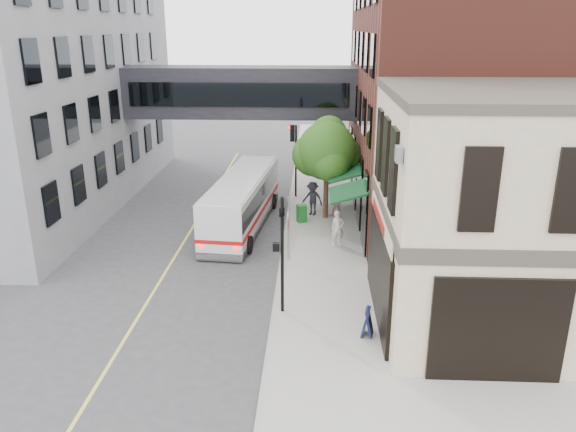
# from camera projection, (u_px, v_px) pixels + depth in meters

# --- Properties ---
(ground) EXTENTS (120.00, 120.00, 0.00)m
(ground) POSITION_uv_depth(u_px,v_px,m) (268.00, 342.00, 19.36)
(ground) COLOR #38383A
(ground) RESTS_ON ground
(sidewalk_main) EXTENTS (4.00, 60.00, 0.15)m
(sidewalk_main) POSITION_uv_depth(u_px,v_px,m) (322.00, 213.00, 32.49)
(sidewalk_main) COLOR gray
(sidewalk_main) RESTS_ON ground
(corner_building) EXTENTS (10.19, 8.12, 8.45)m
(corner_building) POSITION_uv_depth(u_px,v_px,m) (528.00, 212.00, 19.50)
(corner_building) COLOR tan
(corner_building) RESTS_ON ground
(brick_building) EXTENTS (13.76, 18.00, 14.00)m
(brick_building) POSITION_uv_depth(u_px,v_px,m) (469.00, 90.00, 30.85)
(brick_building) COLOR #58241B
(brick_building) RESTS_ON ground
(opposite_building) EXTENTS (14.00, 24.00, 14.00)m
(opposite_building) POSITION_uv_depth(u_px,v_px,m) (0.00, 86.00, 32.98)
(opposite_building) COLOR slate
(opposite_building) RESTS_ON ground
(skyway_bridge) EXTENTS (14.00, 3.18, 3.00)m
(skyway_bridge) POSITION_uv_depth(u_px,v_px,m) (241.00, 92.00, 34.42)
(skyway_bridge) COLOR black
(skyway_bridge) RESTS_ON ground
(traffic_signal_near) EXTENTS (0.44, 0.22, 4.60)m
(traffic_signal_near) POSITION_uv_depth(u_px,v_px,m) (281.00, 241.00, 20.27)
(traffic_signal_near) COLOR black
(traffic_signal_near) RESTS_ON sidewalk_main
(traffic_signal_far) EXTENTS (0.53, 0.28, 4.50)m
(traffic_signal_far) POSITION_uv_depth(u_px,v_px,m) (294.00, 146.00, 34.35)
(traffic_signal_far) COLOR black
(traffic_signal_far) RESTS_ON sidewalk_main
(street_sign_pole) EXTENTS (0.08, 0.75, 3.00)m
(street_sign_pole) POSITION_uv_depth(u_px,v_px,m) (288.00, 222.00, 25.34)
(street_sign_pole) COLOR gray
(street_sign_pole) RESTS_ON sidewalk_main
(street_tree) EXTENTS (3.80, 3.20, 5.60)m
(street_tree) POSITION_uv_depth(u_px,v_px,m) (327.00, 151.00, 30.50)
(street_tree) COLOR #382619
(street_tree) RESTS_ON sidewalk_main
(lane_marking) EXTENTS (0.12, 40.00, 0.01)m
(lane_marking) POSITION_uv_depth(u_px,v_px,m) (187.00, 237.00, 29.04)
(lane_marking) COLOR #D8CC4C
(lane_marking) RESTS_ON ground
(bus) EXTENTS (3.24, 10.34, 2.74)m
(bus) POSITION_uv_depth(u_px,v_px,m) (242.00, 199.00, 30.04)
(bus) COLOR silver
(bus) RESTS_ON ground
(pedestrian_a) EXTENTS (0.72, 0.57, 1.74)m
(pedestrian_a) POSITION_uv_depth(u_px,v_px,m) (338.00, 228.00, 27.27)
(pedestrian_a) COLOR silver
(pedestrian_a) RESTS_ON sidewalk_main
(pedestrian_b) EXTENTS (0.84, 0.66, 1.70)m
(pedestrian_b) POSITION_uv_depth(u_px,v_px,m) (338.00, 202.00, 31.42)
(pedestrian_b) COLOR pink
(pedestrian_b) RESTS_ON sidewalk_main
(pedestrian_c) EXTENTS (1.43, 1.16, 1.93)m
(pedestrian_c) POSITION_uv_depth(u_px,v_px,m) (313.00, 198.00, 31.63)
(pedestrian_c) COLOR black
(pedestrian_c) RESTS_ON sidewalk_main
(newspaper_box) EXTENTS (0.61, 0.58, 0.97)m
(newspaper_box) POSITION_uv_depth(u_px,v_px,m) (302.00, 213.00, 30.63)
(newspaper_box) COLOR #16621E
(newspaper_box) RESTS_ON sidewalk_main
(sandwich_board) EXTENTS (0.47, 0.63, 1.01)m
(sandwich_board) POSITION_uv_depth(u_px,v_px,m) (368.00, 322.00, 19.39)
(sandwich_board) COLOR black
(sandwich_board) RESTS_ON sidewalk_main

